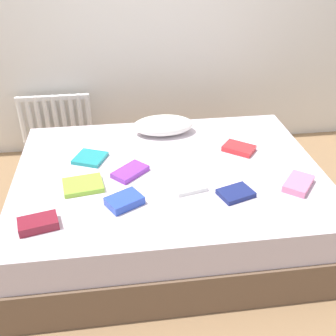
{
  "coord_description": "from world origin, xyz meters",
  "views": [
    {
      "loc": [
        -0.3,
        -2.18,
        1.88
      ],
      "look_at": [
        0.0,
        0.05,
        0.48
      ],
      "focal_mm": 42.95,
      "sensor_mm": 36.0,
      "label": 1
    }
  ],
  "objects_px": {
    "textbook_blue": "(124,201)",
    "textbook_purple": "(130,172)",
    "radiator": "(56,120)",
    "pillow": "(163,125)",
    "bed": "(169,201)",
    "textbook_maroon": "(38,223)",
    "textbook_white": "(187,184)",
    "textbook_red": "(239,148)",
    "textbook_pink": "(298,184)",
    "textbook_lime": "(83,185)",
    "textbook_navy": "(236,193)",
    "textbook_teal": "(90,158)"
  },
  "relations": [
    {
      "from": "textbook_pink",
      "to": "textbook_red",
      "type": "bearing_deg",
      "value": 65.42
    },
    {
      "from": "textbook_purple",
      "to": "textbook_maroon",
      "type": "bearing_deg",
      "value": 178.68
    },
    {
      "from": "textbook_purple",
      "to": "textbook_maroon",
      "type": "distance_m",
      "value": 0.68
    },
    {
      "from": "bed",
      "to": "textbook_maroon",
      "type": "xyz_separation_m",
      "value": [
        -0.76,
        -0.48,
        0.28
      ]
    },
    {
      "from": "textbook_pink",
      "to": "textbook_red",
      "type": "distance_m",
      "value": 0.53
    },
    {
      "from": "textbook_red",
      "to": "textbook_lime",
      "type": "bearing_deg",
      "value": -125.13
    },
    {
      "from": "textbook_pink",
      "to": "textbook_lime",
      "type": "bearing_deg",
      "value": 122.32
    },
    {
      "from": "bed",
      "to": "textbook_teal",
      "type": "bearing_deg",
      "value": 159.03
    },
    {
      "from": "textbook_teal",
      "to": "textbook_navy",
      "type": "bearing_deg",
      "value": -8.16
    },
    {
      "from": "pillow",
      "to": "textbook_teal",
      "type": "height_order",
      "value": "pillow"
    },
    {
      "from": "pillow",
      "to": "textbook_red",
      "type": "relative_size",
      "value": 2.19
    },
    {
      "from": "textbook_blue",
      "to": "bed",
      "type": "bearing_deg",
      "value": 18.97
    },
    {
      "from": "textbook_blue",
      "to": "textbook_purple",
      "type": "height_order",
      "value": "textbook_blue"
    },
    {
      "from": "textbook_teal",
      "to": "textbook_maroon",
      "type": "bearing_deg",
      "value": -86.63
    },
    {
      "from": "textbook_white",
      "to": "textbook_lime",
      "type": "distance_m",
      "value": 0.63
    },
    {
      "from": "pillow",
      "to": "textbook_lime",
      "type": "bearing_deg",
      "value": -131.05
    },
    {
      "from": "pillow",
      "to": "textbook_white",
      "type": "height_order",
      "value": "pillow"
    },
    {
      "from": "textbook_purple",
      "to": "textbook_maroon",
      "type": "relative_size",
      "value": 1.12
    },
    {
      "from": "radiator",
      "to": "textbook_navy",
      "type": "height_order",
      "value": "radiator"
    },
    {
      "from": "textbook_blue",
      "to": "textbook_purple",
      "type": "distance_m",
      "value": 0.32
    },
    {
      "from": "radiator",
      "to": "textbook_teal",
      "type": "distance_m",
      "value": 1.08
    },
    {
      "from": "radiator",
      "to": "pillow",
      "type": "distance_m",
      "value": 1.14
    },
    {
      "from": "radiator",
      "to": "pillow",
      "type": "height_order",
      "value": "pillow"
    },
    {
      "from": "textbook_blue",
      "to": "pillow",
      "type": "bearing_deg",
      "value": 39.74
    },
    {
      "from": "textbook_teal",
      "to": "textbook_purple",
      "type": "bearing_deg",
      "value": -16.4
    },
    {
      "from": "radiator",
      "to": "textbook_maroon",
      "type": "relative_size",
      "value": 3.13
    },
    {
      "from": "textbook_pink",
      "to": "textbook_white",
      "type": "bearing_deg",
      "value": 121.71
    },
    {
      "from": "pillow",
      "to": "textbook_red",
      "type": "xyz_separation_m",
      "value": [
        0.49,
        -0.34,
        -0.05
      ]
    },
    {
      "from": "pillow",
      "to": "textbook_lime",
      "type": "distance_m",
      "value": 0.87
    },
    {
      "from": "textbook_lime",
      "to": "textbook_maroon",
      "type": "xyz_separation_m",
      "value": [
        -0.22,
        -0.34,
        0.01
      ]
    },
    {
      "from": "textbook_purple",
      "to": "textbook_lime",
      "type": "bearing_deg",
      "value": 157.65
    },
    {
      "from": "textbook_white",
      "to": "textbook_teal",
      "type": "bearing_deg",
      "value": 133.01
    },
    {
      "from": "textbook_red",
      "to": "pillow",
      "type": "bearing_deg",
      "value": -176.54
    },
    {
      "from": "radiator",
      "to": "textbook_white",
      "type": "height_order",
      "value": "radiator"
    },
    {
      "from": "bed",
      "to": "radiator",
      "type": "distance_m",
      "value": 1.48
    },
    {
      "from": "textbook_navy",
      "to": "textbook_purple",
      "type": "xyz_separation_m",
      "value": [
        -0.6,
        0.32,
        0.0
      ]
    },
    {
      "from": "bed",
      "to": "textbook_lime",
      "type": "bearing_deg",
      "value": -166.28
    },
    {
      "from": "textbook_purple",
      "to": "textbook_white",
      "type": "xyz_separation_m",
      "value": [
        0.34,
        -0.18,
        -0.0
      ]
    },
    {
      "from": "textbook_teal",
      "to": "textbook_navy",
      "type": "xyz_separation_m",
      "value": [
        0.86,
        -0.53,
        0.0
      ]
    },
    {
      "from": "textbook_purple",
      "to": "textbook_pink",
      "type": "bearing_deg",
      "value": -58.77
    },
    {
      "from": "textbook_teal",
      "to": "textbook_pink",
      "type": "bearing_deg",
      "value": 2.22
    },
    {
      "from": "radiator",
      "to": "textbook_purple",
      "type": "bearing_deg",
      "value": -63.63
    },
    {
      "from": "pillow",
      "to": "textbook_navy",
      "type": "xyz_separation_m",
      "value": [
        0.32,
        -0.86,
        -0.05
      ]
    },
    {
      "from": "pillow",
      "to": "textbook_pink",
      "type": "relative_size",
      "value": 2.05
    },
    {
      "from": "pillow",
      "to": "textbook_blue",
      "type": "distance_m",
      "value": 0.92
    },
    {
      "from": "textbook_blue",
      "to": "textbook_red",
      "type": "bearing_deg",
      "value": 3.01
    },
    {
      "from": "textbook_white",
      "to": "textbook_navy",
      "type": "bearing_deg",
      "value": -39.37
    },
    {
      "from": "textbook_navy",
      "to": "textbook_maroon",
      "type": "height_order",
      "value": "textbook_maroon"
    },
    {
      "from": "radiator",
      "to": "textbook_lime",
      "type": "height_order",
      "value": "radiator"
    },
    {
      "from": "textbook_pink",
      "to": "textbook_purple",
      "type": "relative_size",
      "value": 0.97
    }
  ]
}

